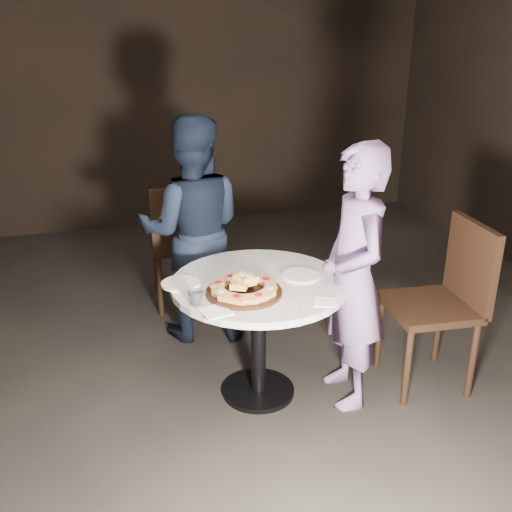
# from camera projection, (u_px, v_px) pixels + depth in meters

# --- Properties ---
(floor) EXTENTS (7.00, 7.00, 0.00)m
(floor) POSITION_uv_depth(u_px,v_px,m) (238.00, 406.00, 3.29)
(floor) COLOR black
(floor) RESTS_ON ground
(table) EXTENTS (1.23, 1.23, 0.73)m
(table) POSITION_uv_depth(u_px,v_px,m) (259.00, 303.00, 3.20)
(table) COLOR black
(table) RESTS_ON ground
(serving_board) EXTENTS (0.48, 0.48, 0.02)m
(serving_board) POSITION_uv_depth(u_px,v_px,m) (244.00, 292.00, 2.99)
(serving_board) COLOR black
(serving_board) RESTS_ON table
(focaccia_pile) EXTENTS (0.36, 0.36, 0.10)m
(focaccia_pile) POSITION_uv_depth(u_px,v_px,m) (244.00, 286.00, 2.98)
(focaccia_pile) COLOR #BD8A49
(focaccia_pile) RESTS_ON serving_board
(plate_left) EXTENTS (0.26, 0.26, 0.01)m
(plate_left) POSITION_uv_depth(u_px,v_px,m) (180.00, 283.00, 3.10)
(plate_left) COLOR white
(plate_left) RESTS_ON table
(plate_right) EXTENTS (0.24, 0.24, 0.01)m
(plate_right) POSITION_uv_depth(u_px,v_px,m) (301.00, 275.00, 3.20)
(plate_right) COLOR white
(plate_right) RESTS_ON table
(water_glass) EXTENTS (0.09, 0.09, 0.07)m
(water_glass) POSITION_uv_depth(u_px,v_px,m) (196.00, 298.00, 2.87)
(water_glass) COLOR silver
(water_glass) RESTS_ON table
(napkin_near) EXTENTS (0.16, 0.16, 0.01)m
(napkin_near) POSITION_uv_depth(u_px,v_px,m) (215.00, 311.00, 2.80)
(napkin_near) COLOR white
(napkin_near) RESTS_ON table
(napkin_far) EXTENTS (0.15, 0.15, 0.01)m
(napkin_far) POSITION_uv_depth(u_px,v_px,m) (325.00, 302.00, 2.90)
(napkin_far) COLOR white
(napkin_far) RESTS_ON table
(chair_far) EXTENTS (0.49, 0.51, 0.99)m
(chair_far) POSITION_uv_depth(u_px,v_px,m) (183.00, 238.00, 4.26)
(chair_far) COLOR black
(chair_far) RESTS_ON ground
(chair_right) EXTENTS (0.53, 0.51, 1.01)m
(chair_right) POSITION_uv_depth(u_px,v_px,m) (447.00, 294.00, 3.34)
(chair_right) COLOR black
(chair_right) RESTS_ON ground
(diner_navy) EXTENTS (0.85, 0.73, 1.54)m
(diner_navy) POSITION_uv_depth(u_px,v_px,m) (192.00, 230.00, 3.83)
(diner_navy) COLOR black
(diner_navy) RESTS_ON ground
(diner_teal) EXTENTS (0.40, 0.57, 1.50)m
(diner_teal) POSITION_uv_depth(u_px,v_px,m) (353.00, 279.00, 3.12)
(diner_teal) COLOR slate
(diner_teal) RESTS_ON ground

